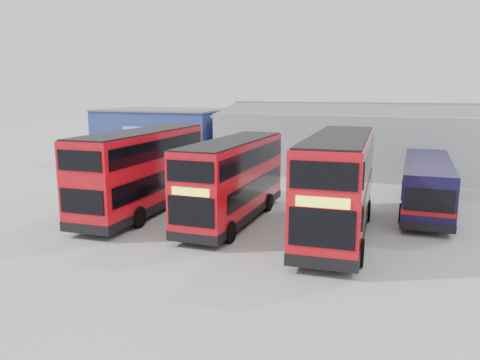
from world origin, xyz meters
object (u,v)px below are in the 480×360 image
(double_decker_left, at_px, (143,172))
(double_decker_centre, at_px, (233,181))
(maintenance_shed, at_px, (402,142))
(office_block, at_px, (165,135))
(single_decker_blue, at_px, (426,186))
(double_decker_right, at_px, (338,186))
(panel_van, at_px, (122,154))

(double_decker_left, bearing_deg, double_decker_centre, 179.78)
(double_decker_left, bearing_deg, maintenance_shed, -126.72)
(office_block, distance_m, single_decker_blue, 26.66)
(office_block, xyz_separation_m, double_decker_right, (20.03, -17.93, -0.16))
(single_decker_blue, bearing_deg, maintenance_shed, -82.72)
(office_block, height_order, double_decker_right, office_block)
(double_decker_left, height_order, double_decker_right, double_decker_right)
(office_block, xyz_separation_m, panel_van, (-2.02, -4.37, -1.40))
(office_block, relative_size, double_decker_centre, 1.18)
(panel_van, bearing_deg, single_decker_blue, -33.44)
(maintenance_shed, xyz_separation_m, panel_van, (-24.02, -6.38, -1.43))
(double_decker_centre, xyz_separation_m, panel_van, (-16.42, 13.09, -1.00))
(double_decker_left, distance_m, panel_van, 17.34)
(double_decker_right, bearing_deg, panel_van, 144.28)
(double_decker_right, distance_m, single_decker_blue, 7.65)
(double_decker_centre, bearing_deg, office_block, 128.07)
(panel_van, bearing_deg, office_block, 47.02)
(double_decker_right, distance_m, panel_van, 25.92)
(double_decker_left, bearing_deg, office_block, -66.52)
(double_decker_centre, bearing_deg, panel_van, 140.00)
(double_decker_left, bearing_deg, double_decker_right, 175.78)
(office_block, height_order, panel_van, office_block)
(double_decker_centre, height_order, panel_van, double_decker_centre)
(maintenance_shed, bearing_deg, double_decker_centre, -111.33)
(double_decker_left, distance_m, double_decker_centre, 5.46)
(office_block, relative_size, single_decker_blue, 1.11)
(double_decker_centre, bearing_deg, double_decker_left, -178.38)
(panel_van, bearing_deg, maintenance_shed, -3.31)
(office_block, height_order, maintenance_shed, maintenance_shed)
(double_decker_left, distance_m, double_decker_right, 11.09)
(office_block, bearing_deg, maintenance_shed, 5.21)
(single_decker_blue, bearing_deg, double_decker_left, 21.29)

